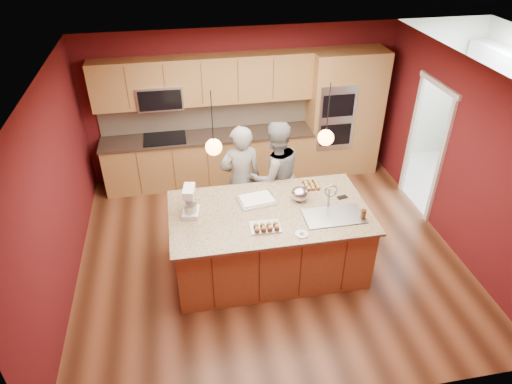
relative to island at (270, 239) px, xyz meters
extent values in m
plane|color=#452414|center=(0.05, 0.31, -0.50)|extent=(5.50, 5.50, 0.00)
plane|color=silver|center=(0.05, 0.31, 2.20)|extent=(5.50, 5.50, 0.00)
plane|color=#561215|center=(0.05, 2.81, 0.85)|extent=(5.50, 0.00, 5.50)
plane|color=#561215|center=(0.05, -2.19, 0.85)|extent=(5.50, 0.00, 5.50)
plane|color=#561215|center=(-2.70, 0.31, 0.85)|extent=(0.00, 5.00, 5.00)
plane|color=#561215|center=(2.80, 0.31, 0.85)|extent=(0.00, 5.00, 5.00)
cube|color=olive|center=(-0.60, 2.51, -0.05)|extent=(3.70, 0.60, 0.90)
cube|color=black|center=(-0.60, 2.50, 0.42)|extent=(3.74, 0.64, 0.04)
cube|color=beige|center=(-0.60, 2.79, 0.72)|extent=(3.70, 0.03, 0.56)
cube|color=olive|center=(-0.60, 2.63, 1.40)|extent=(3.70, 0.36, 0.80)
cube|color=black|center=(-1.35, 2.49, 0.45)|extent=(0.72, 0.52, 0.03)
cube|color=silver|center=(-1.35, 2.61, 1.18)|extent=(0.76, 0.40, 0.40)
cube|color=olive|center=(1.65, 2.51, 0.65)|extent=(0.80, 0.60, 2.30)
cube|color=silver|center=(1.65, 2.21, 0.70)|extent=(0.66, 0.04, 1.20)
cube|color=olive|center=(2.30, 2.51, 0.65)|extent=(0.50, 0.60, 2.30)
plane|color=beige|center=(3.70, 1.51, -0.50)|extent=(2.60, 2.60, 0.00)
cylinder|color=black|center=(-0.71, 0.00, 1.85)|extent=(0.01, 0.01, 0.70)
sphere|color=#FF9C4D|center=(-0.71, 0.00, 1.50)|extent=(0.20, 0.20, 0.20)
cylinder|color=black|center=(0.68, 0.00, 1.85)|extent=(0.01, 0.01, 0.70)
sphere|color=#FF9C4D|center=(0.68, 0.00, 1.50)|extent=(0.20, 0.20, 0.20)
cube|color=olive|center=(-0.02, 0.00, -0.03)|extent=(2.56, 1.38, 0.94)
cube|color=#CBB885|center=(-0.02, 0.00, 0.46)|extent=(2.66, 1.48, 0.04)
cube|color=silver|center=(0.78, -0.26, 0.40)|extent=(0.77, 0.45, 0.18)
imported|color=black|center=(-0.25, 1.00, 0.39)|extent=(0.70, 0.50, 1.78)
imported|color=slate|center=(0.28, 1.00, 0.40)|extent=(1.00, 0.85, 1.79)
cube|color=white|center=(-1.05, 0.12, 0.51)|extent=(0.26, 0.31, 0.06)
cube|color=white|center=(-1.05, 0.24, 0.68)|extent=(0.12, 0.10, 0.28)
cube|color=white|center=(-1.05, 0.14, 0.83)|extent=(0.19, 0.30, 0.11)
cylinder|color=#B5B7BD|center=(-1.05, 0.08, 0.58)|extent=(0.16, 0.16, 0.15)
cube|color=silver|center=(-0.14, 0.26, 0.49)|extent=(0.55, 0.45, 0.03)
cube|color=white|center=(-0.14, 0.26, 0.51)|extent=(0.48, 0.37, 0.02)
cube|color=silver|center=(-0.14, -0.34, 0.49)|extent=(0.39, 0.29, 0.02)
ellipsoid|color=#B5B7BD|center=(0.44, 0.19, 0.57)|extent=(0.24, 0.24, 0.20)
cylinder|color=silver|center=(0.27, -0.56, 0.49)|extent=(0.16, 0.16, 0.01)
cylinder|color=#3C200E|center=(1.14, -0.38, 0.55)|extent=(0.07, 0.07, 0.14)
cube|color=black|center=(1.05, 0.14, 0.48)|extent=(0.15, 0.10, 0.01)
cube|color=white|center=(4.24, 1.15, -0.03)|extent=(0.76, 0.77, 0.95)
cube|color=white|center=(4.25, 1.89, 0.03)|extent=(0.77, 0.78, 1.05)
camera|label=1|loc=(-1.08, -4.81, 4.02)|focal=32.00mm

